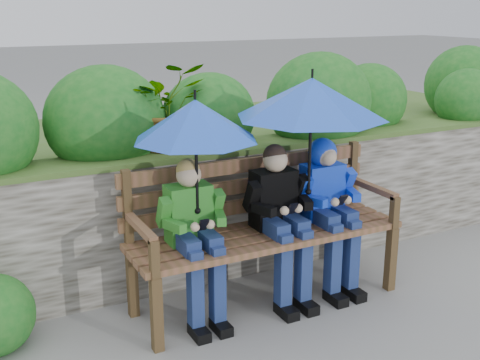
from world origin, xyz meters
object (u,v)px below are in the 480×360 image
park_bench (262,221)px  umbrella_right (312,98)px  boy_right (328,200)px  boy_middle (280,214)px  umbrella_left (195,120)px  boy_left (194,230)px

park_bench → umbrella_right: size_ratio=1.87×
umbrella_right → boy_right: bearing=9.3°
boy_middle → umbrella_left: umbrella_left is taller
boy_middle → boy_right: (0.42, 0.01, 0.04)m
park_bench → umbrella_left: (-0.53, -0.08, 0.79)m
park_bench → boy_middle: 0.15m
boy_middle → umbrella_left: (-0.62, 0.02, 0.72)m
boy_right → park_bench: bearing=171.3°
park_bench → umbrella_left: umbrella_left is taller
boy_right → umbrella_right: 0.79m
boy_right → umbrella_left: bearing=179.8°
boy_left → umbrella_right: (0.87, -0.02, 0.82)m
park_bench → boy_left: 0.57m
park_bench → boy_middle: (0.10, -0.09, 0.07)m
boy_middle → umbrella_right: size_ratio=1.08×
umbrella_left → umbrella_right: (0.84, -0.04, 0.09)m
park_bench → umbrella_right: bearing=-19.4°
park_bench → boy_middle: bearing=-43.2°
park_bench → boy_middle: size_ratio=1.73×
umbrella_left → umbrella_right: bearing=-2.5°
park_bench → umbrella_left: bearing=-171.9°
boy_left → boy_middle: 0.65m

